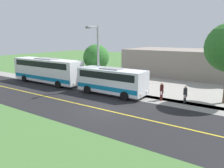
{
  "coord_description": "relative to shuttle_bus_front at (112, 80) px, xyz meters",
  "views": [
    {
      "loc": [
        13.98,
        10.47,
        5.98
      ],
      "look_at": [
        -3.5,
        -1.53,
        1.4
      ],
      "focal_mm": 35.08,
      "sensor_mm": 36.0,
      "label": 1
    }
  ],
  "objects": [
    {
      "name": "parking_lot_surface",
      "position": [
        -7.9,
        5.27,
        -1.56
      ],
      "size": [
        14.0,
        36.0,
        0.01
      ],
      "primitive_type": "cube",
      "color": "#9E9991",
      "rests_on": "ground"
    },
    {
      "name": "sidewalk",
      "position": [
        -0.7,
        2.27,
        -1.56
      ],
      "size": [
        2.4,
        100.0,
        0.01
      ],
      "primitive_type": "cube",
      "color": "gray",
      "rests_on": "ground"
    },
    {
      "name": "road_surface",
      "position": [
        4.5,
        2.27,
        -1.56
      ],
      "size": [
        8.0,
        100.0,
        0.01
      ],
      "primitive_type": "cube",
      "color": "black",
      "rests_on": "ground"
    },
    {
      "name": "transit_bus_rear",
      "position": [
        0.01,
        -10.21,
        0.23
      ],
      "size": [
        2.64,
        10.86,
        3.29
      ],
      "color": "white",
      "rests_on": "ground"
    },
    {
      "name": "shuttle_bus_front",
      "position": [
        0.0,
        0.0,
        0.0
      ],
      "size": [
        2.66,
        7.6,
        2.84
      ],
      "color": "white",
      "rests_on": "ground"
    },
    {
      "name": "ground_plane",
      "position": [
        4.5,
        2.27,
        -1.57
      ],
      "size": [
        120.0,
        120.0,
        0.0
      ],
      "primitive_type": "plane",
      "color": "#477238"
    },
    {
      "name": "commercial_building",
      "position": [
        -16.9,
        5.01,
        0.44
      ],
      "size": [
        10.0,
        22.5,
        4.02
      ],
      "primitive_type": "cube",
      "color": "gray",
      "rests_on": "ground"
    },
    {
      "name": "pedestrian_with_bags",
      "position": [
        -1.24,
        7.32,
        -0.7
      ],
      "size": [
        0.72,
        0.34,
        1.62
      ],
      "color": "#262628",
      "rests_on": "ground"
    },
    {
      "name": "street_light_pole",
      "position": [
        -0.36,
        -2.13,
        2.41
      ],
      "size": [
        1.97,
        0.24,
        7.15
      ],
      "color": "#9E9EA3",
      "rests_on": "ground"
    },
    {
      "name": "tree_curbside",
      "position": [
        -2.9,
        -4.34,
        1.89
      ],
      "size": [
        3.23,
        3.23,
        5.1
      ],
      "color": "brown",
      "rests_on": "ground"
    },
    {
      "name": "road_centre_line",
      "position": [
        4.5,
        2.27,
        -1.56
      ],
      "size": [
        0.16,
        100.0,
        0.0
      ],
      "primitive_type": "cube",
      "color": "gold",
      "rests_on": "ground"
    },
    {
      "name": "pedestrian_waiting",
      "position": [
        -0.88,
        5.2,
        -0.62
      ],
      "size": [
        0.72,
        0.34,
        1.76
      ],
      "color": "#4C1919",
      "rests_on": "ground"
    }
  ]
}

